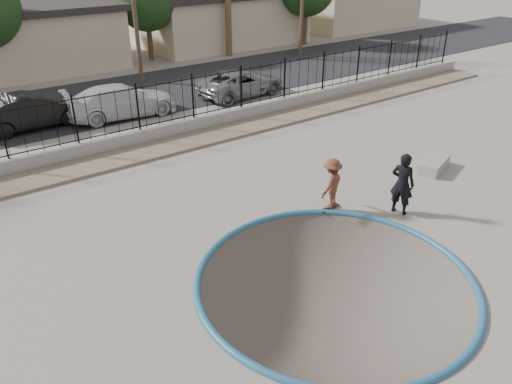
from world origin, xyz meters
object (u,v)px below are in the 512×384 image
object	(u,v)px
skater	(331,187)
car_b	(32,111)
skateboard	(330,208)
concrete_ledge	(434,165)
videographer	(402,184)
car_d	(241,83)
car_c	(121,101)

from	to	relation	value
skater	car_b	world-z (taller)	skater
skateboard	car_b	world-z (taller)	car_b
skateboard	concrete_ledge	distance (m)	5.10
skater	skateboard	xyz separation A→B (m)	(-0.00, -0.00, -0.75)
skater	skateboard	size ratio (longest dim) A/B	2.03
videographer	car_d	size ratio (longest dim) A/B	0.41
skater	car_c	size ratio (longest dim) A/B	0.31
car_b	car_c	xyz separation A→B (m)	(3.76, -0.80, -0.03)
skateboard	car_b	size ratio (longest dim) A/B	0.17
concrete_ledge	car_d	distance (m)	11.77
videographer	car_d	world-z (taller)	videographer
concrete_ledge	car_c	distance (m)	14.03
car_d	skateboard	bearing A→B (deg)	153.53
skateboard	concrete_ledge	size ratio (longest dim) A/B	0.49
skateboard	concrete_ledge	xyz separation A→B (m)	(5.10, -0.07, 0.15)
skater	videographer	xyz separation A→B (m)	(1.60, -1.37, 0.18)
skater	concrete_ledge	bearing A→B (deg)	159.42
concrete_ledge	videographer	bearing A→B (deg)	-159.54
skateboard	car_b	xyz separation A→B (m)	(-5.44, 13.00, 0.75)
skateboard	car_c	distance (m)	12.34
car_b	car_c	distance (m)	3.84
car_c	videographer	bearing A→B (deg)	-161.60
concrete_ledge	car_c	size ratio (longest dim) A/B	0.31
car_d	car_c	bearing A→B (deg)	81.01
car_b	car_d	xyz separation A→B (m)	(10.17, -1.31, -0.10)
videographer	car_d	bearing A→B (deg)	-32.84
car_c	skateboard	bearing A→B (deg)	-167.33
videographer	concrete_ledge	bearing A→B (deg)	-88.90
skateboard	car_d	distance (m)	12.62
car_b	car_c	size ratio (longest dim) A/B	0.91
skateboard	car_c	size ratio (longest dim) A/B	0.15
skateboard	car_c	bearing A→B (deg)	91.96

